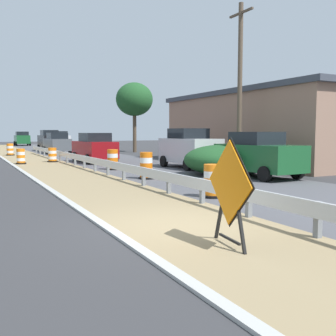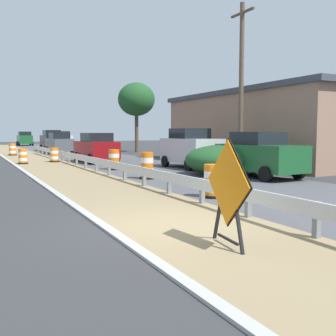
{
  "view_description": "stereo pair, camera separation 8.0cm",
  "coord_description": "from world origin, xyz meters",
  "px_view_note": "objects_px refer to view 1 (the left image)",
  "views": [
    {
      "loc": [
        -3.85,
        -7.21,
        2.0
      ],
      "look_at": [
        1.38,
        2.83,
        0.96
      ],
      "focal_mm": 41.89,
      "sensor_mm": 36.0,
      "label": 1
    },
    {
      "loc": [
        -3.78,
        -7.25,
        2.0
      ],
      "look_at": [
        1.38,
        2.83,
        0.96
      ],
      "focal_mm": 41.89,
      "sensor_mm": 36.0,
      "label": 2
    }
  ],
  "objects_px": {
    "car_trailing_near_lane": "(258,155)",
    "traffic_barrel_nearest": "(212,183)",
    "car_mid_far_lane": "(189,148)",
    "car_distant_b": "(49,141)",
    "traffic_barrel_close": "(146,167)",
    "car_lead_far_lane": "(22,139)",
    "traffic_barrel_farther": "(21,157)",
    "car_trailing_far_lane": "(94,148)",
    "utility_pole_near": "(240,85)",
    "car_distant_a": "(60,139)",
    "car_lead_near_lane": "(57,143)",
    "traffic_barrel_farthest": "(10,150)",
    "traffic_barrel_far": "(52,156)",
    "traffic_barrel_mid": "(113,161)",
    "warning_sign_diamond": "(230,187)"
  },
  "relations": [
    {
      "from": "warning_sign_diamond",
      "to": "car_trailing_near_lane",
      "type": "xyz_separation_m",
      "value": [
        7.48,
        8.03,
        -0.04
      ]
    },
    {
      "from": "warning_sign_diamond",
      "to": "traffic_barrel_farthest",
      "type": "relative_size",
      "value": 1.88
    },
    {
      "from": "warning_sign_diamond",
      "to": "traffic_barrel_nearest",
      "type": "distance_m",
      "value": 5.19
    },
    {
      "from": "traffic_barrel_farthest",
      "to": "car_lead_near_lane",
      "type": "bearing_deg",
      "value": 13.03
    },
    {
      "from": "traffic_barrel_farthest",
      "to": "car_trailing_far_lane",
      "type": "distance_m",
      "value": 11.7
    },
    {
      "from": "car_lead_far_lane",
      "to": "car_distant_b",
      "type": "distance_m",
      "value": 19.3
    },
    {
      "from": "traffic_barrel_close",
      "to": "car_distant_b",
      "type": "xyz_separation_m",
      "value": [
        1.18,
        27.67,
        0.59
      ]
    },
    {
      "from": "traffic_barrel_nearest",
      "to": "car_distant_a",
      "type": "relative_size",
      "value": 0.21
    },
    {
      "from": "car_trailing_near_lane",
      "to": "car_lead_far_lane",
      "type": "bearing_deg",
      "value": -177.75
    },
    {
      "from": "traffic_barrel_mid",
      "to": "car_distant_a",
      "type": "distance_m",
      "value": 33.01
    },
    {
      "from": "car_distant_a",
      "to": "car_trailing_near_lane",
      "type": "bearing_deg",
      "value": 1.0
    },
    {
      "from": "warning_sign_diamond",
      "to": "traffic_barrel_mid",
      "type": "height_order",
      "value": "warning_sign_diamond"
    },
    {
      "from": "car_distant_a",
      "to": "utility_pole_near",
      "type": "distance_m",
      "value": 36.32
    },
    {
      "from": "traffic_barrel_close",
      "to": "car_lead_far_lane",
      "type": "relative_size",
      "value": 0.27
    },
    {
      "from": "car_distant_b",
      "to": "car_trailing_far_lane",
      "type": "bearing_deg",
      "value": 179.22
    },
    {
      "from": "traffic_barrel_farthest",
      "to": "car_trailing_near_lane",
      "type": "distance_m",
      "value": 24.0
    },
    {
      "from": "car_trailing_near_lane",
      "to": "car_distant_a",
      "type": "xyz_separation_m",
      "value": [
        -0.32,
        39.03,
        0.06
      ]
    },
    {
      "from": "traffic_barrel_far",
      "to": "car_lead_near_lane",
      "type": "height_order",
      "value": "car_lead_near_lane"
    },
    {
      "from": "traffic_barrel_close",
      "to": "car_trailing_far_lane",
      "type": "xyz_separation_m",
      "value": [
        0.76,
        9.98,
        0.46
      ]
    },
    {
      "from": "traffic_barrel_close",
      "to": "traffic_barrel_farthest",
      "type": "xyz_separation_m",
      "value": [
        -3.38,
        20.91,
        -0.06
      ]
    },
    {
      "from": "car_mid_far_lane",
      "to": "car_distant_b",
      "type": "relative_size",
      "value": 0.9
    },
    {
      "from": "traffic_barrel_close",
      "to": "car_trailing_near_lane",
      "type": "distance_m",
      "value": 5.0
    },
    {
      "from": "car_lead_near_lane",
      "to": "car_trailing_near_lane",
      "type": "bearing_deg",
      "value": -171.38
    },
    {
      "from": "traffic_barrel_close",
      "to": "car_lead_near_lane",
      "type": "xyz_separation_m",
      "value": [
        0.79,
        21.87,
        0.46
      ]
    },
    {
      "from": "utility_pole_near",
      "to": "car_distant_a",
      "type": "bearing_deg",
      "value": 92.35
    },
    {
      "from": "traffic_barrel_close",
      "to": "car_lead_near_lane",
      "type": "height_order",
      "value": "car_lead_near_lane"
    },
    {
      "from": "traffic_barrel_far",
      "to": "car_trailing_far_lane",
      "type": "bearing_deg",
      "value": -33.83
    },
    {
      "from": "traffic_barrel_nearest",
      "to": "car_lead_near_lane",
      "type": "distance_m",
      "value": 27.18
    },
    {
      "from": "traffic_barrel_close",
      "to": "car_trailing_far_lane",
      "type": "relative_size",
      "value": 0.26
    },
    {
      "from": "traffic_barrel_farther",
      "to": "car_distant_a",
      "type": "bearing_deg",
      "value": 73.02
    },
    {
      "from": "traffic_barrel_farther",
      "to": "traffic_barrel_farthest",
      "type": "bearing_deg",
      "value": 87.96
    },
    {
      "from": "traffic_barrel_close",
      "to": "traffic_barrel_farther",
      "type": "distance_m",
      "value": 11.44
    },
    {
      "from": "traffic_barrel_close",
      "to": "utility_pole_near",
      "type": "relative_size",
      "value": 0.13
    },
    {
      "from": "traffic_barrel_far",
      "to": "car_trailing_near_lane",
      "type": "relative_size",
      "value": 0.23
    },
    {
      "from": "traffic_barrel_nearest",
      "to": "car_mid_far_lane",
      "type": "relative_size",
      "value": 0.25
    },
    {
      "from": "car_trailing_far_lane",
      "to": "car_distant_b",
      "type": "distance_m",
      "value": 17.7
    },
    {
      "from": "traffic_barrel_far",
      "to": "car_distant_b",
      "type": "relative_size",
      "value": 0.21
    },
    {
      "from": "car_lead_far_lane",
      "to": "car_trailing_far_lane",
      "type": "bearing_deg",
      "value": -178.9
    },
    {
      "from": "traffic_barrel_far",
      "to": "traffic_barrel_farther",
      "type": "relative_size",
      "value": 0.99
    },
    {
      "from": "car_trailing_near_lane",
      "to": "car_trailing_far_lane",
      "type": "bearing_deg",
      "value": -163.67
    },
    {
      "from": "car_lead_near_lane",
      "to": "car_distant_b",
      "type": "height_order",
      "value": "car_distant_b"
    },
    {
      "from": "traffic_barrel_farther",
      "to": "utility_pole_near",
      "type": "xyz_separation_m",
      "value": [
        9.58,
        -9.61,
        3.98
      ]
    },
    {
      "from": "traffic_barrel_nearest",
      "to": "car_trailing_far_lane",
      "type": "height_order",
      "value": "car_trailing_far_lane"
    },
    {
      "from": "traffic_barrel_far",
      "to": "car_trailing_far_lane",
      "type": "relative_size",
      "value": 0.22
    },
    {
      "from": "traffic_barrel_close",
      "to": "car_trailing_near_lane",
      "type": "bearing_deg",
      "value": -19.85
    },
    {
      "from": "car_trailing_near_lane",
      "to": "traffic_barrel_nearest",
      "type": "bearing_deg",
      "value": -55.73
    },
    {
      "from": "traffic_barrel_mid",
      "to": "car_distant_b",
      "type": "bearing_deg",
      "value": 87.37
    },
    {
      "from": "car_trailing_far_lane",
      "to": "traffic_barrel_mid",
      "type": "bearing_deg",
      "value": 171.14
    },
    {
      "from": "car_trailing_near_lane",
      "to": "traffic_barrel_mid",
      "type": "bearing_deg",
      "value": -146.33
    },
    {
      "from": "traffic_barrel_close",
      "to": "car_distant_a",
      "type": "bearing_deg",
      "value": 83.35
    }
  ]
}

